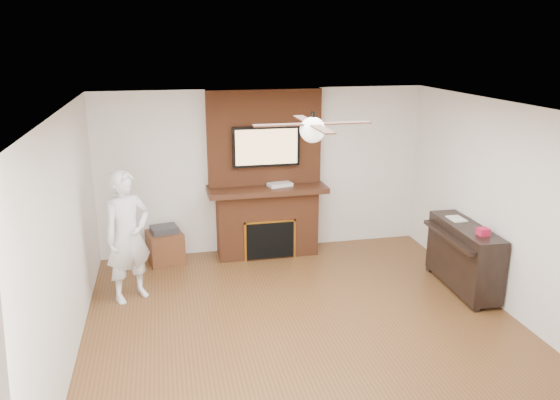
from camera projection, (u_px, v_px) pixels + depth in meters
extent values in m
cube|color=#533218|center=(309.00, 342.00, 6.16)|extent=(5.36, 5.86, 0.18)
cube|color=white|center=(313.00, 103.00, 5.40)|extent=(5.36, 5.86, 0.18)
cube|color=silver|center=(262.00, 170.00, 8.44)|extent=(5.36, 0.18, 2.50)
cube|color=silver|center=(442.00, 393.00, 3.12)|extent=(5.36, 0.18, 2.50)
cube|color=silver|center=(52.00, 249.00, 5.26)|extent=(0.18, 5.86, 2.50)
cube|color=silver|center=(527.00, 214.00, 6.31)|extent=(0.18, 5.86, 2.50)
cube|color=brown|center=(267.00, 223.00, 8.34)|extent=(1.50, 0.50, 1.00)
cube|color=black|center=(267.00, 189.00, 8.16)|extent=(1.78, 0.64, 0.08)
cube|color=brown|center=(264.00, 137.00, 8.11)|extent=(1.70, 0.20, 1.42)
cube|color=black|center=(270.00, 240.00, 8.16)|extent=(0.70, 0.06, 0.55)
cube|color=#BF8C2D|center=(270.00, 222.00, 8.07)|extent=(0.78, 0.02, 0.03)
cube|color=#BF8C2D|center=(245.00, 242.00, 8.07)|extent=(0.03, 0.02, 0.61)
cube|color=#BF8C2D|center=(295.00, 239.00, 8.22)|extent=(0.03, 0.02, 0.61)
cube|color=black|center=(266.00, 146.00, 8.01)|extent=(1.00, 0.07, 0.60)
cube|color=tan|center=(267.00, 147.00, 7.97)|extent=(0.92, 0.01, 0.52)
cylinder|color=black|center=(313.00, 119.00, 5.45)|extent=(0.04, 0.04, 0.14)
sphere|color=white|center=(313.00, 130.00, 5.48)|extent=(0.26, 0.26, 0.26)
cube|color=black|center=(344.00, 123.00, 5.53)|extent=(0.55, 0.11, 0.01)
cube|color=black|center=(304.00, 119.00, 5.77)|extent=(0.11, 0.55, 0.01)
cube|color=black|center=(281.00, 125.00, 5.39)|extent=(0.55, 0.11, 0.01)
cube|color=black|center=(322.00, 129.00, 5.15)|extent=(0.11, 0.55, 0.01)
imported|color=silver|center=(128.00, 236.00, 6.77)|extent=(0.74, 0.68, 1.68)
cube|color=#4F2A16|center=(165.00, 247.00, 8.08)|extent=(0.58, 0.58, 0.47)
cube|color=#2E2E30|center=(164.00, 229.00, 8.00)|extent=(0.43, 0.37, 0.09)
cube|color=black|center=(464.00, 256.00, 7.15)|extent=(0.45, 1.37, 0.83)
cube|color=black|center=(478.00, 283.00, 6.58)|extent=(0.06, 0.10, 0.73)
cube|color=black|center=(431.00, 247.00, 7.72)|extent=(0.06, 0.10, 0.73)
cube|color=black|center=(450.00, 237.00, 7.02)|extent=(0.19, 1.26, 0.05)
cube|color=silver|center=(457.00, 219.00, 7.27)|extent=(0.19, 0.26, 0.01)
cube|color=#B11537|center=(483.00, 232.00, 6.68)|extent=(0.13, 0.13, 0.09)
cube|color=silver|center=(280.00, 184.00, 8.16)|extent=(0.39, 0.28, 0.05)
cylinder|color=orange|center=(260.00, 254.00, 8.30)|extent=(0.07, 0.07, 0.10)
cylinder|color=#36873B|center=(266.00, 256.00, 8.26)|extent=(0.07, 0.07, 0.09)
cylinder|color=#F3F1C1|center=(282.00, 253.00, 8.31)|extent=(0.07, 0.07, 0.12)
cylinder|color=teal|center=(287.00, 253.00, 8.38)|extent=(0.06, 0.06, 0.08)
cylinder|color=#3BB377|center=(259.00, 255.00, 8.29)|extent=(0.06, 0.06, 0.08)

